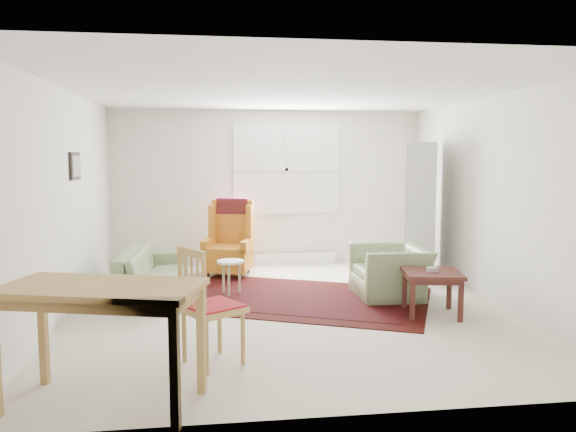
{
  "coord_description": "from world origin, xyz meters",
  "views": [
    {
      "loc": [
        -0.89,
        -6.33,
        1.76
      ],
      "look_at": [
        0.0,
        0.3,
        1.05
      ],
      "focal_mm": 35.0,
      "sensor_mm": 36.0,
      "label": 1
    }
  ],
  "objects": [
    {
      "name": "room",
      "position": [
        0.02,
        0.21,
        1.26
      ],
      "size": [
        5.04,
        5.54,
        2.51
      ],
      "color": "beige",
      "rests_on": "ground"
    },
    {
      "name": "rug",
      "position": [
        0.15,
        0.41,
        0.02
      ],
      "size": [
        3.65,
        3.09,
        0.03
      ],
      "primitive_type": null,
      "rotation": [
        0.0,
        0.0,
        -0.42
      ],
      "color": "black",
      "rests_on": "ground"
    },
    {
      "name": "sofa",
      "position": [
        -1.68,
        0.96,
        0.39
      ],
      "size": [
        0.83,
        1.95,
        0.77
      ],
      "primitive_type": "imported",
      "rotation": [
        0.0,
        0.0,
        1.53
      ],
      "color": "#758A5C",
      "rests_on": "ground"
    },
    {
      "name": "armchair",
      "position": [
        1.31,
        0.38,
        0.38
      ],
      "size": [
        0.86,
        0.98,
        0.76
      ],
      "primitive_type": "imported",
      "rotation": [
        0.0,
        0.0,
        -1.57
      ],
      "color": "#758A5C",
      "rests_on": "ground"
    },
    {
      "name": "wingback_chair",
      "position": [
        -0.67,
        1.91,
        0.57
      ],
      "size": [
        0.82,
        0.85,
        1.14
      ],
      "primitive_type": null,
      "rotation": [
        0.0,
        0.0,
        -0.28
      ],
      "color": "#C4741E",
      "rests_on": "ground"
    },
    {
      "name": "coffee_table",
      "position": [
        1.51,
        -0.49,
        0.25
      ],
      "size": [
        0.71,
        0.71,
        0.5
      ],
      "primitive_type": null,
      "rotation": [
        0.0,
        0.0,
        -0.18
      ],
      "color": "#401813",
      "rests_on": "ground"
    },
    {
      "name": "stool",
      "position": [
        -0.68,
        0.72,
        0.23
      ],
      "size": [
        0.43,
        0.43,
        0.45
      ],
      "primitive_type": null,
      "rotation": [
        0.0,
        0.0,
        0.31
      ],
      "color": "white",
      "rests_on": "ground"
    },
    {
      "name": "cabinet",
      "position": [
        2.1,
        1.4,
        0.98
      ],
      "size": [
        0.68,
        0.88,
        1.96
      ],
      "primitive_type": null,
      "rotation": [
        0.0,
        0.0,
        -0.39
      ],
      "color": "silver",
      "rests_on": "ground"
    },
    {
      "name": "desk",
      "position": [
        -1.68,
        -2.35,
        0.44
      ],
      "size": [
        1.51,
        1.04,
        0.87
      ],
      "primitive_type": null,
      "rotation": [
        0.0,
        0.0,
        -0.28
      ],
      "color": "#AE8746",
      "rests_on": "ground"
    },
    {
      "name": "desk_chair",
      "position": [
        -0.9,
        -1.64,
        0.51
      ],
      "size": [
        0.61,
        0.61,
        1.02
      ],
      "primitive_type": null,
      "rotation": [
        0.0,
        0.0,
        2.14
      ],
      "color": "#AE8746",
      "rests_on": "ground"
    }
  ]
}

